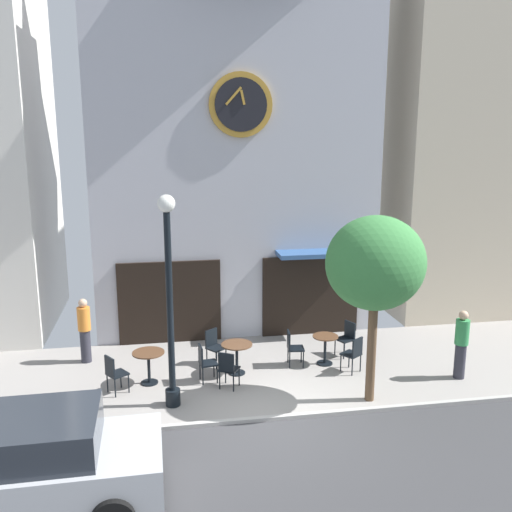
# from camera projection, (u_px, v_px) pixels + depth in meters

# --- Properties ---
(ground_plane) EXTENTS (27.43, 10.27, 0.13)m
(ground_plane) POSITION_uv_depth(u_px,v_px,m) (268.00, 430.00, 11.17)
(ground_plane) COLOR gray
(clock_building) EXTENTS (8.00, 3.73, 12.04)m
(clock_building) POSITION_uv_depth(u_px,v_px,m) (234.00, 114.00, 15.95)
(clock_building) COLOR #B2B2BC
(clock_building) RESTS_ON ground_plane
(neighbor_building_right) EXTENTS (6.15, 4.22, 13.27)m
(neighbor_building_right) POSITION_uv_depth(u_px,v_px,m) (479.00, 103.00, 18.06)
(neighbor_building_right) COLOR beige
(neighbor_building_right) RESTS_ON ground_plane
(street_lamp) EXTENTS (0.36, 0.36, 4.53)m
(street_lamp) POSITION_uv_depth(u_px,v_px,m) (170.00, 303.00, 11.63)
(street_lamp) COLOR black
(street_lamp) RESTS_ON ground_plane
(street_tree) EXTENTS (2.10, 1.89, 4.08)m
(street_tree) POSITION_uv_depth(u_px,v_px,m) (376.00, 264.00, 11.71)
(street_tree) COLOR brown
(street_tree) RESTS_ON ground_plane
(cafe_table_center) EXTENTS (0.75, 0.75, 0.77)m
(cafe_table_center) POSITION_uv_depth(u_px,v_px,m) (149.00, 361.00, 13.06)
(cafe_table_center) COLOR black
(cafe_table_center) RESTS_ON ground_plane
(cafe_table_center_right) EXTENTS (0.75, 0.75, 0.76)m
(cafe_table_center_right) POSITION_uv_depth(u_px,v_px,m) (237.00, 352.00, 13.59)
(cafe_table_center_right) COLOR black
(cafe_table_center_right) RESTS_ON ground_plane
(cafe_table_leftmost) EXTENTS (0.64, 0.64, 0.75)m
(cafe_table_leftmost) POSITION_uv_depth(u_px,v_px,m) (325.00, 345.00, 14.17)
(cafe_table_leftmost) COLOR black
(cafe_table_leftmost) RESTS_ON ground_plane
(cafe_chair_near_lamp) EXTENTS (0.56, 0.56, 0.90)m
(cafe_chair_near_lamp) POSITION_uv_depth(u_px,v_px,m) (354.00, 352.00, 13.65)
(cafe_chair_near_lamp) COLOR black
(cafe_chair_near_lamp) RESTS_ON ground_plane
(cafe_chair_under_awning) EXTENTS (0.53, 0.53, 0.90)m
(cafe_chair_under_awning) POSITION_uv_depth(u_px,v_px,m) (347.00, 336.00, 14.73)
(cafe_chair_under_awning) COLOR black
(cafe_chair_under_awning) RESTS_ON ground_plane
(cafe_chair_facing_wall) EXTENTS (0.45, 0.45, 0.90)m
(cafe_chair_facing_wall) POSITION_uv_depth(u_px,v_px,m) (205.00, 360.00, 13.15)
(cafe_chair_facing_wall) COLOR black
(cafe_chair_facing_wall) RESTS_ON ground_plane
(cafe_chair_mid_row) EXTENTS (0.44, 0.44, 0.90)m
(cafe_chair_mid_row) POSITION_uv_depth(u_px,v_px,m) (292.00, 345.00, 14.06)
(cafe_chair_mid_row) COLOR black
(cafe_chair_mid_row) RESTS_ON ground_plane
(cafe_chair_near_tree) EXTENTS (0.56, 0.56, 0.90)m
(cafe_chair_near_tree) POSITION_uv_depth(u_px,v_px,m) (114.00, 372.00, 12.54)
(cafe_chair_near_tree) COLOR black
(cafe_chair_near_tree) RESTS_ON ground_plane
(cafe_chair_right_end) EXTENTS (0.55, 0.55, 0.90)m
(cafe_chair_right_end) POSITION_uv_depth(u_px,v_px,m) (228.00, 367.00, 12.78)
(cafe_chair_right_end) COLOR black
(cafe_chair_right_end) RESTS_ON ground_plane
(cafe_chair_corner) EXTENTS (0.56, 0.56, 0.90)m
(cafe_chair_corner) POSITION_uv_depth(u_px,v_px,m) (214.00, 344.00, 14.15)
(cafe_chair_corner) COLOR black
(cafe_chair_corner) RESTS_ON ground_plane
(pedestrian_green) EXTENTS (0.44, 0.44, 1.67)m
(pedestrian_green) POSITION_uv_depth(u_px,v_px,m) (461.00, 344.00, 13.29)
(pedestrian_green) COLOR #2D2D38
(pedestrian_green) RESTS_ON ground_plane
(pedestrian_orange) EXTENTS (0.43, 0.43, 1.67)m
(pedestrian_orange) POSITION_uv_depth(u_px,v_px,m) (85.00, 330.00, 14.22)
(pedestrian_orange) COLOR #2D2D38
(pedestrian_orange) RESTS_ON ground_plane
(parked_car_silver) EXTENTS (4.32, 2.06, 1.55)m
(parked_car_silver) POSITION_uv_depth(u_px,v_px,m) (20.00, 466.00, 8.62)
(parked_car_silver) COLOR #B7BABF
(parked_car_silver) RESTS_ON ground_plane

